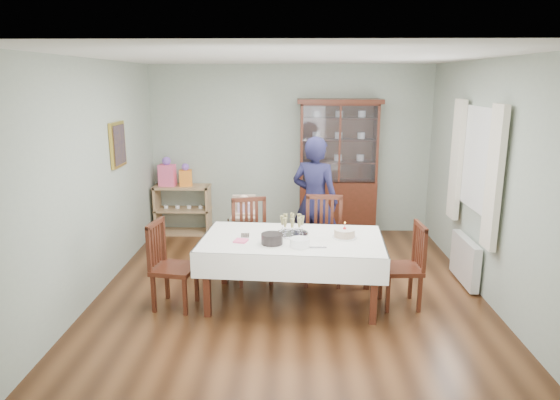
{
  "coord_description": "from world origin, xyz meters",
  "views": [
    {
      "loc": [
        0.01,
        -5.54,
        2.47
      ],
      "look_at": [
        -0.12,
        0.2,
        1.07
      ],
      "focal_mm": 32.0,
      "sensor_mm": 36.0,
      "label": 1
    }
  ],
  "objects_px": {
    "chair_end_right": "(402,282)",
    "birthday_cake": "(345,234)",
    "china_cabinet": "(338,167)",
    "sideboard": "(183,210)",
    "chair_end_left": "(174,282)",
    "high_chair": "(244,236)",
    "champagne_tray": "(292,229)",
    "chair_far_left": "(252,257)",
    "dining_table": "(292,270)",
    "gift_bag_pink": "(167,173)",
    "woman": "(315,201)",
    "chair_far_right": "(323,257)",
    "gift_bag_orange": "(186,176)"
  },
  "relations": [
    {
      "from": "chair_end_right",
      "to": "birthday_cake",
      "type": "xyz_separation_m",
      "value": [
        -0.64,
        0.08,
        0.53
      ]
    },
    {
      "from": "chair_end_left",
      "to": "birthday_cake",
      "type": "xyz_separation_m",
      "value": [
        1.89,
        0.17,
        0.52
      ]
    },
    {
      "from": "chair_far_left",
      "to": "chair_end_right",
      "type": "relative_size",
      "value": 1.08
    },
    {
      "from": "chair_far_right",
      "to": "china_cabinet",
      "type": "bearing_deg",
      "value": 84.22
    },
    {
      "from": "woman",
      "to": "gift_bag_orange",
      "type": "bearing_deg",
      "value": -9.6
    },
    {
      "from": "chair_end_left",
      "to": "high_chair",
      "type": "relative_size",
      "value": 1.01
    },
    {
      "from": "dining_table",
      "to": "chair_end_right",
      "type": "distance_m",
      "value": 1.22
    },
    {
      "from": "chair_end_left",
      "to": "woman",
      "type": "bearing_deg",
      "value": -39.57
    },
    {
      "from": "gift_bag_pink",
      "to": "champagne_tray",
      "type": "bearing_deg",
      "value": -50.46
    },
    {
      "from": "dining_table",
      "to": "chair_far_left",
      "type": "xyz_separation_m",
      "value": [
        -0.5,
        0.63,
        -0.08
      ]
    },
    {
      "from": "china_cabinet",
      "to": "sideboard",
      "type": "distance_m",
      "value": 2.6
    },
    {
      "from": "chair_end_left",
      "to": "gift_bag_pink",
      "type": "height_order",
      "value": "gift_bag_pink"
    },
    {
      "from": "chair_end_right",
      "to": "birthday_cake",
      "type": "distance_m",
      "value": 0.83
    },
    {
      "from": "china_cabinet",
      "to": "champagne_tray",
      "type": "height_order",
      "value": "china_cabinet"
    },
    {
      "from": "dining_table",
      "to": "gift_bag_pink",
      "type": "xyz_separation_m",
      "value": [
        -2.0,
        2.54,
        0.62
      ]
    },
    {
      "from": "dining_table",
      "to": "chair_far_left",
      "type": "distance_m",
      "value": 0.8
    },
    {
      "from": "chair_far_left",
      "to": "gift_bag_pink",
      "type": "height_order",
      "value": "gift_bag_pink"
    },
    {
      "from": "dining_table",
      "to": "gift_bag_pink",
      "type": "height_order",
      "value": "gift_bag_pink"
    },
    {
      "from": "chair_end_right",
      "to": "champagne_tray",
      "type": "height_order",
      "value": "champagne_tray"
    },
    {
      "from": "dining_table",
      "to": "woman",
      "type": "distance_m",
      "value": 1.37
    },
    {
      "from": "chair_far_left",
      "to": "chair_end_left",
      "type": "relative_size",
      "value": 1.05
    },
    {
      "from": "sideboard",
      "to": "chair_end_right",
      "type": "relative_size",
      "value": 0.95
    },
    {
      "from": "chair_end_right",
      "to": "gift_bag_pink",
      "type": "xyz_separation_m",
      "value": [
        -3.22,
        2.61,
        0.73
      ]
    },
    {
      "from": "woman",
      "to": "high_chair",
      "type": "height_order",
      "value": "woman"
    },
    {
      "from": "china_cabinet",
      "to": "sideboard",
      "type": "relative_size",
      "value": 2.42
    },
    {
      "from": "high_chair",
      "to": "woman",
      "type": "bearing_deg",
      "value": -3.55
    },
    {
      "from": "sideboard",
      "to": "champagne_tray",
      "type": "distance_m",
      "value": 3.05
    },
    {
      "from": "sideboard",
      "to": "woman",
      "type": "relative_size",
      "value": 0.51
    },
    {
      "from": "sideboard",
      "to": "chair_end_right",
      "type": "distance_m",
      "value": 3.99
    },
    {
      "from": "sideboard",
      "to": "birthday_cake",
      "type": "bearing_deg",
      "value": -47.2
    },
    {
      "from": "chair_end_left",
      "to": "chair_end_right",
      "type": "bearing_deg",
      "value": -78.51
    },
    {
      "from": "china_cabinet",
      "to": "sideboard",
      "type": "height_order",
      "value": "china_cabinet"
    },
    {
      "from": "dining_table",
      "to": "china_cabinet",
      "type": "height_order",
      "value": "china_cabinet"
    },
    {
      "from": "dining_table",
      "to": "chair_end_left",
      "type": "xyz_separation_m",
      "value": [
        -1.31,
        -0.15,
        -0.1
      ]
    },
    {
      "from": "gift_bag_orange",
      "to": "high_chair",
      "type": "bearing_deg",
      "value": -50.91
    },
    {
      "from": "chair_end_left",
      "to": "champagne_tray",
      "type": "xyz_separation_m",
      "value": [
        1.31,
        0.27,
        0.54
      ]
    },
    {
      "from": "woman",
      "to": "chair_end_left",
      "type": "bearing_deg",
      "value": 64.16
    },
    {
      "from": "high_chair",
      "to": "sideboard",
      "type": "bearing_deg",
      "value": 127.02
    },
    {
      "from": "gift_bag_pink",
      "to": "high_chair",
      "type": "bearing_deg",
      "value": -43.85
    },
    {
      "from": "dining_table",
      "to": "chair_far_left",
      "type": "height_order",
      "value": "chair_far_left"
    },
    {
      "from": "woman",
      "to": "gift_bag_pink",
      "type": "relative_size",
      "value": 3.73
    },
    {
      "from": "chair_end_right",
      "to": "chair_end_left",
      "type": "bearing_deg",
      "value": -91.1
    },
    {
      "from": "gift_bag_pink",
      "to": "chair_end_left",
      "type": "bearing_deg",
      "value": -75.58
    },
    {
      "from": "high_chair",
      "to": "gift_bag_pink",
      "type": "xyz_separation_m",
      "value": [
        -1.35,
        1.3,
        0.63
      ]
    },
    {
      "from": "birthday_cake",
      "to": "gift_bag_orange",
      "type": "height_order",
      "value": "gift_bag_orange"
    },
    {
      "from": "woman",
      "to": "birthday_cake",
      "type": "relative_size",
      "value": 6.56
    },
    {
      "from": "chair_end_left",
      "to": "champagne_tray",
      "type": "height_order",
      "value": "champagne_tray"
    },
    {
      "from": "champagne_tray",
      "to": "gift_bag_pink",
      "type": "height_order",
      "value": "gift_bag_pink"
    },
    {
      "from": "chair_end_right",
      "to": "champagne_tray",
      "type": "distance_m",
      "value": 1.35
    },
    {
      "from": "chair_far_right",
      "to": "chair_end_right",
      "type": "bearing_deg",
      "value": -35.04
    }
  ]
}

